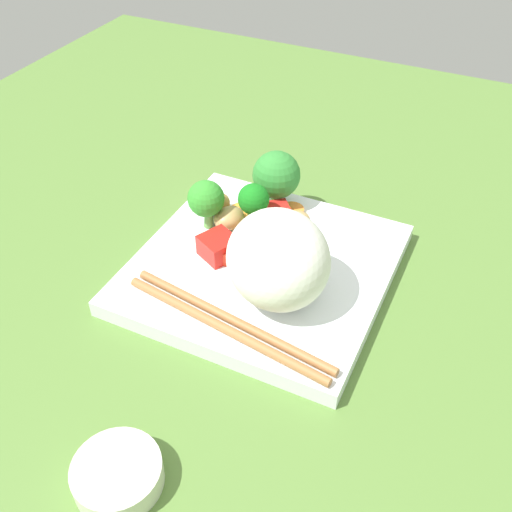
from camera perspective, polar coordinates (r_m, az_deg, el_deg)
ground_plane at (r=58.42cm, az=0.65°, el=-2.50°), size 110.00×110.00×2.00cm
square_plate at (r=57.19cm, az=0.67°, el=-1.17°), size 23.31×23.31×1.66cm
rice_mound at (r=50.62cm, az=2.13°, el=-0.31°), size 13.19×13.29×8.31cm
broccoli_floret_0 at (r=62.04cm, az=1.97°, el=7.75°), size 5.01×5.01×6.19cm
broccoli_floret_1 at (r=59.44cm, az=-4.82°, el=5.46°), size 3.73×3.73×5.15cm
broccoli_floret_2 at (r=58.64cm, az=-0.22°, el=5.21°), size 3.13×3.13×5.23cm
carrot_slice_0 at (r=58.74cm, az=-0.92°, el=1.55°), size 3.25×3.25×0.48cm
carrot_slice_1 at (r=62.68cm, az=3.42°, el=4.37°), size 3.75×3.75×0.51cm
carrot_slice_2 at (r=59.60cm, az=1.81°, el=2.19°), size 4.32×4.32×0.46cm
carrot_slice_3 at (r=62.32cm, az=-1.29°, el=4.27°), size 3.19×3.19×0.63cm
pepper_chunk_0 at (r=56.78cm, az=-3.64°, el=0.91°), size 4.20×4.17×2.13cm
pepper_chunk_1 at (r=56.46cm, az=-1.72°, el=0.23°), size 3.26×3.16×1.41cm
pepper_chunk_2 at (r=60.89cm, az=2.24°, el=3.96°), size 3.53×3.63×1.86cm
chicken_piece_0 at (r=59.72cm, az=3.84°, el=3.23°), size 3.91×4.10×2.16cm
chicken_piece_1 at (r=60.28cm, az=-2.61°, el=3.67°), size 3.72×4.04×2.11cm
chicken_piece_2 at (r=56.68cm, az=2.37°, el=0.58°), size 3.09×3.02×1.68cm
chicken_piece_3 at (r=62.30cm, az=-3.86°, el=5.11°), size 3.74×3.58×2.30cm
chopstick_pair at (r=50.40cm, az=-2.73°, el=-6.52°), size 20.34×4.98×0.80cm
sauce_cup at (r=44.76cm, az=-13.61°, el=-19.51°), size 6.29×6.29×1.95cm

